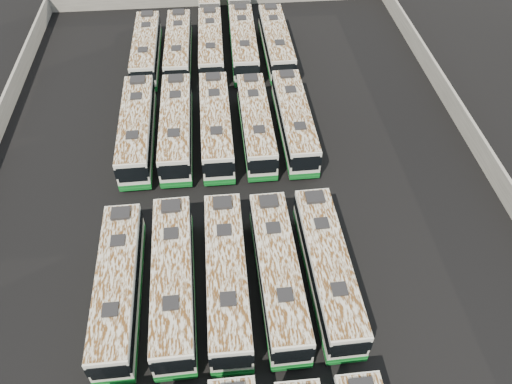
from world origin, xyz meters
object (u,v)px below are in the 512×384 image
(bus_midback_far_right, at_px, (294,120))
(bus_back_right, at_px, (242,28))
(bus_midfront_far_left, at_px, (119,286))
(bus_back_left, at_px, (178,48))
(bus_midfront_center, at_px, (227,276))
(bus_midback_right, at_px, (256,124))
(bus_back_far_right, at_px, (276,42))
(bus_midfront_right, at_px, (278,273))
(bus_midback_center, at_px, (216,124))
(bus_back_far_left, at_px, (146,49))
(bus_midback_far_left, at_px, (137,129))
(bus_midback_left, at_px, (176,126))
(bus_midfront_far_right, at_px, (328,268))
(bus_midfront_left, at_px, (174,280))
(bus_back_center, at_px, (210,30))

(bus_midback_far_right, height_order, bus_back_right, bus_back_right)
(bus_midfront_far_left, distance_m, bus_back_left, 31.52)
(bus_midfront_center, height_order, bus_midback_right, bus_midfront_center)
(bus_back_far_right, bearing_deg, bus_midfront_right, -97.04)
(bus_midback_center, distance_m, bus_back_far_left, 16.04)
(bus_midfront_center, xyz_separation_m, bus_back_far_left, (-7.36, 31.26, -0.08))
(bus_midfront_right, distance_m, bus_back_far_left, 33.16)
(bus_midfront_right, relative_size, bus_back_far_left, 1.03)
(bus_midback_far_left, xyz_separation_m, bus_midback_left, (3.60, -0.03, -0.01))
(bus_midfront_far_right, distance_m, bus_midback_far_left, 22.35)
(bus_midfront_center, relative_size, bus_midback_center, 1.00)
(bus_midback_far_right, bearing_deg, bus_midback_left, 179.24)
(bus_midfront_far_left, height_order, bus_midfront_center, bus_midfront_center)
(bus_midback_far_right, height_order, bus_back_left, bus_midback_far_right)
(bus_back_far_left, relative_size, bus_back_right, 0.62)
(bus_midfront_center, relative_size, bus_back_far_right, 1.01)
(bus_midfront_right, height_order, bus_back_far_left, bus_midfront_right)
(bus_midback_center, height_order, bus_back_far_left, bus_midback_center)
(bus_midfront_far_right, bearing_deg, bus_back_far_left, 113.81)
(bus_midback_left, bearing_deg, bus_midfront_far_right, -56.86)
(bus_midfront_left, height_order, bus_midback_right, bus_midfront_left)
(bus_midfront_far_left, distance_m, bus_back_center, 35.67)
(bus_midfront_left, bearing_deg, bus_back_right, 76.92)
(bus_midback_left, relative_size, bus_midback_center, 1.00)
(bus_midfront_far_left, height_order, bus_midback_left, bus_midback_left)
(bus_back_far_right, bearing_deg, bus_midback_left, -128.12)
(bus_back_far_left, bearing_deg, bus_midback_far_right, -44.32)
(bus_midback_far_right, bearing_deg, bus_back_right, 101.04)
(bus_midfront_left, relative_size, bus_midback_right, 1.04)
(bus_midback_center, relative_size, bus_back_far_left, 1.04)
(bus_midfront_center, distance_m, bus_midback_far_right, 18.42)
(bus_midfront_center, xyz_separation_m, bus_midfront_right, (3.60, -0.04, -0.03))
(bus_midfront_right, relative_size, bus_midback_far_left, 0.98)
(bus_midfront_far_right, relative_size, bus_back_far_left, 1.03)
(bus_midfront_left, height_order, bus_midfront_center, bus_midfront_center)
(bus_midfront_center, distance_m, bus_midback_far_left, 18.56)
(bus_midfront_far_right, relative_size, bus_back_left, 1.02)
(bus_midback_left, height_order, bus_back_far_right, bus_midback_left)
(bus_midback_far_left, height_order, bus_back_far_right, bus_midback_far_left)
(bus_back_center, relative_size, bus_back_far_right, 1.52)
(bus_back_left, bearing_deg, bus_midfront_left, -88.86)
(bus_midback_center, bearing_deg, bus_midfront_far_left, -113.38)
(bus_midfront_far_left, height_order, bus_midback_far_left, bus_midback_far_left)
(bus_back_center, xyz_separation_m, bus_back_right, (3.69, 0.14, 0.07))
(bus_midback_center, bearing_deg, bus_midback_right, -2.04)
(bus_midfront_right, xyz_separation_m, bus_midback_center, (-3.71, 16.99, 0.03))
(bus_midback_right, bearing_deg, bus_midfront_left, -113.98)
(bus_midback_far_left, bearing_deg, bus_midfront_center, -67.27)
(bus_midback_far_left, bearing_deg, bus_back_left, 75.03)
(bus_back_far_left, height_order, bus_back_far_right, bus_back_far_right)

